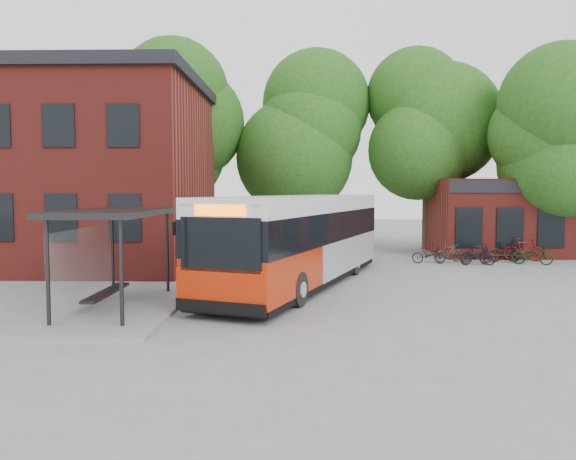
{
  "coord_description": "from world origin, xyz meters",
  "views": [
    {
      "loc": [
        0.75,
        -16.7,
        3.4
      ],
      "look_at": [
        0.28,
        3.26,
        2.0
      ],
      "focal_mm": 35.0,
      "sensor_mm": 36.0,
      "label": 1
    }
  ],
  "objects_px": {
    "bicycle_1": "(449,253)",
    "bicycle_3": "(476,254)",
    "bicycle_2": "(478,256)",
    "bicycle_5": "(505,253)",
    "bicycle_6": "(532,255)",
    "bicycle_0": "(429,255)",
    "bus_shelter": "(116,259)",
    "city_bus": "(302,241)",
    "bicycle_7": "(524,250)",
    "bicycle_4": "(477,254)"
  },
  "relations": [
    {
      "from": "bicycle_0",
      "to": "bicycle_6",
      "type": "xyz_separation_m",
      "value": [
        4.67,
        -0.32,
        0.06
      ]
    },
    {
      "from": "bicycle_0",
      "to": "bicycle_2",
      "type": "height_order",
      "value": "bicycle_0"
    },
    {
      "from": "bicycle_2",
      "to": "bicycle_6",
      "type": "xyz_separation_m",
      "value": [
        2.51,
        0.05,
        0.06
      ]
    },
    {
      "from": "bicycle_1",
      "to": "bicycle_4",
      "type": "xyz_separation_m",
      "value": [
        1.34,
        0.07,
        -0.05
      ]
    },
    {
      "from": "city_bus",
      "to": "bicycle_4",
      "type": "relative_size",
      "value": 8.27
    },
    {
      "from": "city_bus",
      "to": "bicycle_6",
      "type": "height_order",
      "value": "city_bus"
    },
    {
      "from": "city_bus",
      "to": "bicycle_2",
      "type": "distance_m",
      "value": 10.03
    },
    {
      "from": "bicycle_4",
      "to": "bicycle_7",
      "type": "distance_m",
      "value": 2.5
    },
    {
      "from": "bicycle_1",
      "to": "bicycle_4",
      "type": "distance_m",
      "value": 1.34
    },
    {
      "from": "bus_shelter",
      "to": "bicycle_1",
      "type": "bearing_deg",
      "value": 41.71
    },
    {
      "from": "bus_shelter",
      "to": "bicycle_2",
      "type": "xyz_separation_m",
      "value": [
        13.38,
        10.14,
        -1.05
      ]
    },
    {
      "from": "city_bus",
      "to": "bicycle_5",
      "type": "bearing_deg",
      "value": 54.38
    },
    {
      "from": "bus_shelter",
      "to": "bicycle_1",
      "type": "xyz_separation_m",
      "value": [
        12.27,
        10.94,
        -1.0
      ]
    },
    {
      "from": "bicycle_5",
      "to": "bicycle_6",
      "type": "xyz_separation_m",
      "value": [
        0.92,
        -0.96,
        0.02
      ]
    },
    {
      "from": "bicycle_4",
      "to": "bicycle_7",
      "type": "relative_size",
      "value": 0.82
    },
    {
      "from": "city_bus",
      "to": "bicycle_4",
      "type": "xyz_separation_m",
      "value": [
        8.35,
        6.65,
        -1.21
      ]
    },
    {
      "from": "bicycle_1",
      "to": "bicycle_3",
      "type": "relative_size",
      "value": 0.86
    },
    {
      "from": "bicycle_4",
      "to": "bicycle_0",
      "type": "bearing_deg",
      "value": 111.43
    },
    {
      "from": "city_bus",
      "to": "bicycle_0",
      "type": "xyz_separation_m",
      "value": [
        5.96,
        6.14,
        -1.21
      ]
    },
    {
      "from": "bicycle_7",
      "to": "bicycle_0",
      "type": "bearing_deg",
      "value": 118.37
    },
    {
      "from": "bicycle_2",
      "to": "bicycle_4",
      "type": "distance_m",
      "value": 0.9
    },
    {
      "from": "city_bus",
      "to": "bicycle_7",
      "type": "distance_m",
      "value": 13.0
    },
    {
      "from": "bus_shelter",
      "to": "bicycle_7",
      "type": "distance_m",
      "value": 19.8
    },
    {
      "from": "bicycle_1",
      "to": "bicycle_5",
      "type": "bearing_deg",
      "value": -109.88
    },
    {
      "from": "bus_shelter",
      "to": "city_bus",
      "type": "xyz_separation_m",
      "value": [
        5.27,
        4.36,
        0.16
      ]
    },
    {
      "from": "bus_shelter",
      "to": "bicycle_2",
      "type": "bearing_deg",
      "value": 37.14
    },
    {
      "from": "bicycle_6",
      "to": "bicycle_7",
      "type": "relative_size",
      "value": 0.95
    },
    {
      "from": "bicycle_0",
      "to": "bicycle_7",
      "type": "relative_size",
      "value": 0.82
    },
    {
      "from": "bus_shelter",
      "to": "bicycle_5",
      "type": "distance_m",
      "value": 18.7
    },
    {
      "from": "bicycle_5",
      "to": "bicycle_6",
      "type": "distance_m",
      "value": 1.33
    },
    {
      "from": "bicycle_0",
      "to": "bicycle_6",
      "type": "bearing_deg",
      "value": -87.43
    },
    {
      "from": "bicycle_6",
      "to": "bicycle_7",
      "type": "xyz_separation_m",
      "value": [
        0.14,
        1.38,
        0.09
      ]
    },
    {
      "from": "bus_shelter",
      "to": "bicycle_0",
      "type": "relative_size",
      "value": 4.56
    },
    {
      "from": "bicycle_6",
      "to": "bus_shelter",
      "type": "bearing_deg",
      "value": 138.12
    },
    {
      "from": "city_bus",
      "to": "bicycle_0",
      "type": "bearing_deg",
      "value": 65.31
    },
    {
      "from": "bicycle_1",
      "to": "city_bus",
      "type": "bearing_deg",
      "value": 108.83
    },
    {
      "from": "bicycle_4",
      "to": "bicycle_7",
      "type": "height_order",
      "value": "bicycle_7"
    },
    {
      "from": "bicycle_1",
      "to": "bicycle_0",
      "type": "bearing_deg",
      "value": 87.97
    },
    {
      "from": "bicycle_0",
      "to": "bicycle_4",
      "type": "height_order",
      "value": "same"
    },
    {
      "from": "bicycle_1",
      "to": "bicycle_7",
      "type": "relative_size",
      "value": 0.81
    },
    {
      "from": "bus_shelter",
      "to": "city_bus",
      "type": "bearing_deg",
      "value": 39.64
    },
    {
      "from": "bicycle_0",
      "to": "bicycle_4",
      "type": "bearing_deg",
      "value": -71.63
    },
    {
      "from": "bus_shelter",
      "to": "bicycle_5",
      "type": "relative_size",
      "value": 4.71
    },
    {
      "from": "bicycle_2",
      "to": "bicycle_1",
      "type": "bearing_deg",
      "value": 77.56
    },
    {
      "from": "bicycle_2",
      "to": "bicycle_6",
      "type": "distance_m",
      "value": 2.52
    },
    {
      "from": "bus_shelter",
      "to": "bicycle_1",
      "type": "height_order",
      "value": "bus_shelter"
    },
    {
      "from": "bicycle_2",
      "to": "bicycle_5",
      "type": "xyz_separation_m",
      "value": [
        1.6,
        1.01,
        0.04
      ]
    },
    {
      "from": "bicycle_1",
      "to": "bicycle_5",
      "type": "distance_m",
      "value": 2.71
    },
    {
      "from": "bicycle_3",
      "to": "bicycle_6",
      "type": "distance_m",
      "value": 2.63
    },
    {
      "from": "bicycle_7",
      "to": "bicycle_5",
      "type": "bearing_deg",
      "value": 127.49
    }
  ]
}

